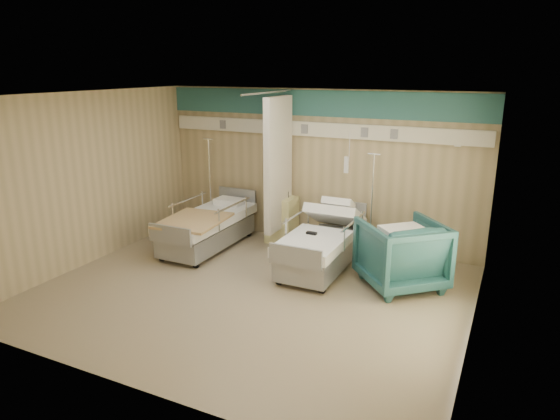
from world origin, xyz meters
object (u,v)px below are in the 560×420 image
object	(u,v)px
iv_stand_right	(370,234)
iv_stand_left	(211,213)
visitor_armchair	(401,254)
bedside_cabinet	(282,220)
bed_left	(208,231)
bed_right	(322,250)

from	to	relation	value
iv_stand_right	iv_stand_left	distance (m)	3.20
visitor_armchair	iv_stand_right	bearing A→B (deg)	-96.43
bedside_cabinet	visitor_armchair	size ratio (longest dim) A/B	0.76
visitor_armchair	iv_stand_left	distance (m)	4.10
bed_left	iv_stand_right	bearing A→B (deg)	19.83
bedside_cabinet	visitor_armchair	bearing A→B (deg)	-22.94
bedside_cabinet	iv_stand_right	size ratio (longest dim) A/B	0.48
bed_right	iv_stand_left	distance (m)	2.81
iv_stand_left	bed_right	bearing A→B (deg)	-17.59
bed_left	iv_stand_left	bearing A→B (deg)	119.46
bed_left	visitor_armchair	bearing A→B (deg)	-2.23
bed_right	bedside_cabinet	distance (m)	1.46
bed_right	iv_stand_right	bearing A→B (deg)	62.15
bed_right	iv_stand_left	world-z (taller)	iv_stand_left
bed_right	visitor_armchair	bearing A→B (deg)	-5.98
visitor_armchair	iv_stand_left	size ratio (longest dim) A/B	0.60
bedside_cabinet	iv_stand_right	distance (m)	1.67
iv_stand_left	bedside_cabinet	bearing A→B (deg)	1.88
visitor_armchair	iv_stand_right	distance (m)	1.37
bed_left	bed_right	bearing A→B (deg)	0.00
bed_left	iv_stand_right	world-z (taller)	iv_stand_right
bed_right	visitor_armchair	world-z (taller)	visitor_armchair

